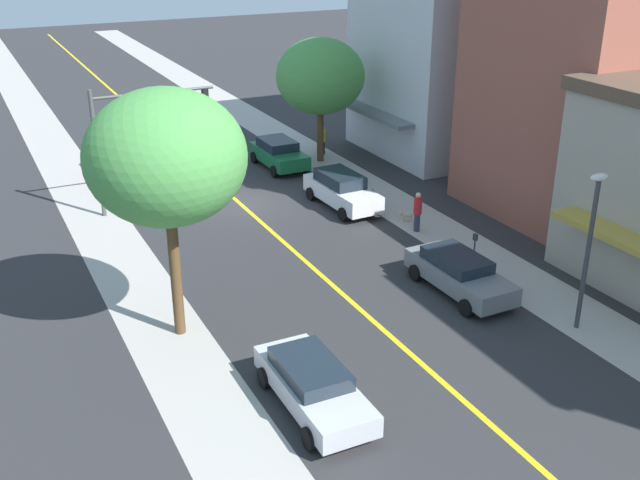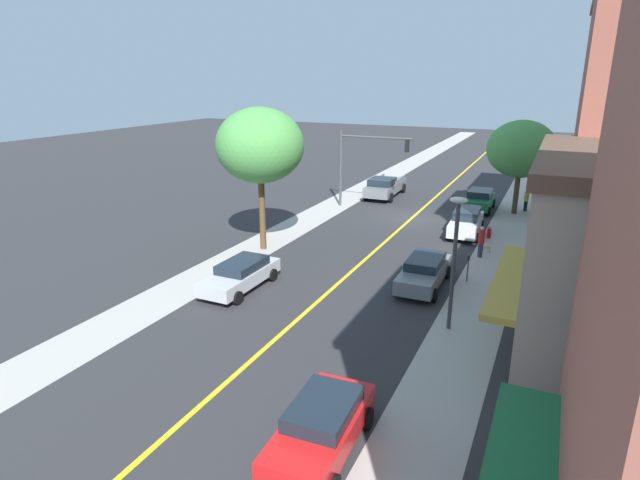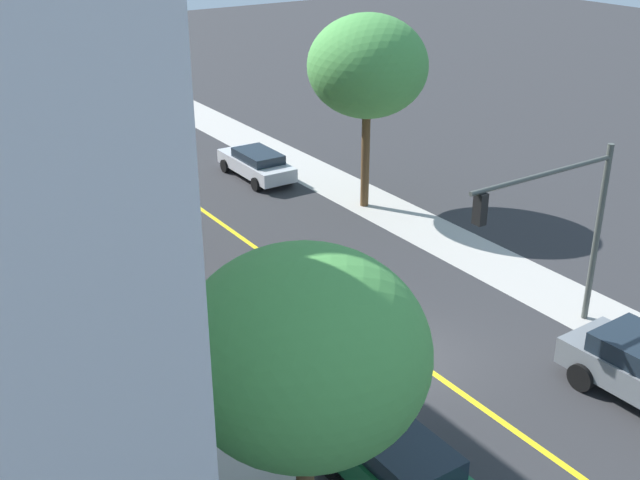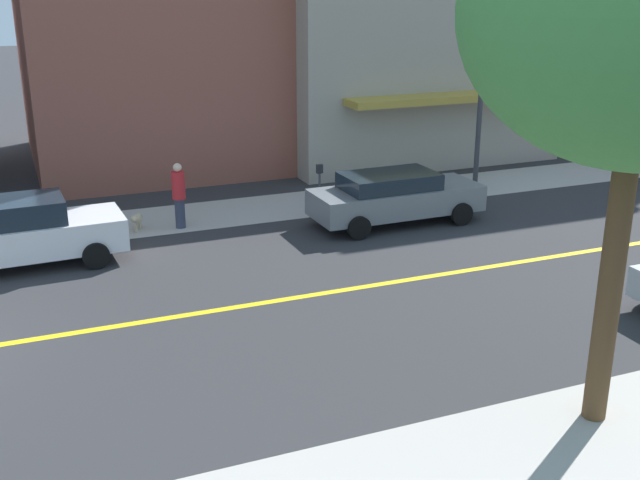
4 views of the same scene
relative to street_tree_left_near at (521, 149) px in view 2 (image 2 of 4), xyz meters
name	(u,v)px [view 2 (image 2 of 4)]	position (x,y,z in m)	size (l,w,h in m)	color
ground_plane	(412,218)	(6.61, 4.52, -4.81)	(140.00, 140.00, 0.00)	#2D2D30
sidewalk_left	(509,229)	(-0.08, 4.52, -4.80)	(2.72, 126.00, 0.01)	#ADA8A0
sidewalk_right	(328,208)	(13.30, 4.52, -4.80)	(2.72, 126.00, 0.01)	#ADA8A0
road_centerline_stripe	(412,218)	(6.61, 4.52, -4.80)	(0.20, 126.00, 0.00)	yellow
street_tree_left_near	(521,149)	(0.00, 0.00, 0.00)	(4.88, 4.88, 6.89)	brown
street_tree_right_corner	(260,146)	(12.82, 15.15, 1.32)	(5.01, 5.01, 8.27)	brown
fire_hydrant	(489,232)	(0.85, 7.29, -4.41)	(0.44, 0.24, 0.81)	red
parking_meter	(468,264)	(0.83, 15.37, -3.87)	(0.12, 0.18, 1.42)	#4C4C51
traffic_light_mast	(363,156)	(10.99, 3.16, -0.77)	(5.73, 0.32, 5.91)	#474C47
street_lamp	(455,248)	(0.62, 20.85, -1.32)	(0.70, 0.36, 5.51)	#38383D
red_sedan_left_curb	(321,426)	(2.32, 29.64, -4.03)	(2.19, 4.44, 1.44)	red
white_sedan_left_curb	(466,222)	(2.37, 7.05, -3.95)	(2.09, 4.83, 1.66)	silver
green_sedan_left_curb	(479,200)	(2.59, 0.06, -3.99)	(2.08, 4.31, 1.55)	#196638
silver_sedan_right_curb	(241,274)	(10.64, 20.90, -4.06)	(2.02, 4.77, 1.38)	#B7BABF
grey_sedan_left_curb	(424,271)	(2.67, 16.88, -4.03)	(2.03, 4.82, 1.46)	slate
grey_pickup_truck	(385,186)	(10.61, -1.28, -3.91)	(2.53, 6.14, 1.75)	slate
pedestrian_yellow_shirt	(526,200)	(-0.70, -1.08, -3.90)	(0.36, 0.36, 1.71)	black
pedestrian_red_shirt	(481,241)	(0.81, 11.24, -3.85)	(0.36, 0.36, 1.81)	#33384C
small_dog	(486,246)	(0.64, 10.10, -4.47)	(0.67, 0.45, 0.51)	#C6B28C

